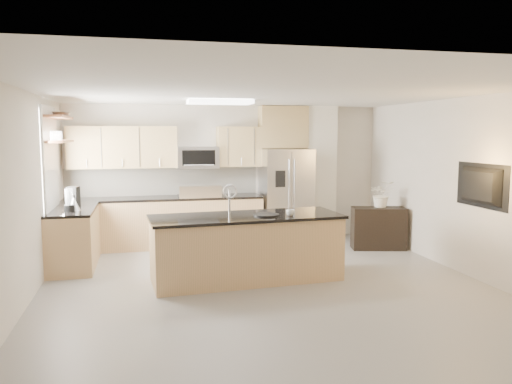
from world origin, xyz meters
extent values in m
plane|color=gray|center=(0.00, 0.00, 0.00)|extent=(6.50, 6.50, 0.00)
cube|color=silver|center=(0.00, 0.00, 2.60)|extent=(6.00, 6.50, 0.02)
cube|color=beige|center=(0.00, 3.25, 1.30)|extent=(6.00, 0.02, 2.60)
cube|color=beige|center=(0.00, -3.25, 1.30)|extent=(6.00, 0.02, 2.60)
cube|color=beige|center=(-3.00, 0.00, 1.30)|extent=(0.02, 6.50, 2.60)
cube|color=beige|center=(3.00, 0.00, 1.30)|extent=(0.02, 6.50, 2.60)
cube|color=tan|center=(-1.23, 2.92, 0.44)|extent=(3.55, 0.65, 0.88)
cube|color=black|center=(-1.23, 2.92, 0.90)|extent=(3.55, 0.66, 0.04)
cube|color=silver|center=(-1.23, 3.24, 1.18)|extent=(3.55, 0.02, 0.52)
cube|color=tan|center=(-2.67, 1.85, 0.44)|extent=(0.65, 1.50, 0.88)
cube|color=black|center=(-2.67, 1.85, 0.90)|extent=(0.66, 1.50, 0.04)
cube|color=black|center=(-0.60, 2.92, 0.45)|extent=(0.76, 0.64, 0.90)
cube|color=black|center=(-0.60, 2.92, 0.92)|extent=(0.76, 0.62, 0.03)
cube|color=silver|center=(-0.60, 2.62, 1.03)|extent=(0.76, 0.04, 0.22)
cube|color=tan|center=(-1.94, 3.08, 1.83)|extent=(1.92, 0.33, 0.75)
cube|color=tan|center=(0.19, 3.08, 1.83)|extent=(0.82, 0.33, 0.75)
cube|color=silver|center=(-0.60, 3.05, 1.63)|extent=(0.76, 0.40, 0.40)
cube|color=black|center=(-0.60, 2.85, 1.63)|extent=(0.60, 0.02, 0.28)
cube|color=silver|center=(1.06, 2.88, 0.89)|extent=(0.92, 0.75, 1.78)
cube|color=#969598|center=(1.06, 2.50, 0.89)|extent=(0.02, 0.01, 1.69)
cube|color=black|center=(0.84, 2.48, 1.25)|extent=(0.18, 0.03, 0.30)
cube|color=white|center=(1.82, 3.10, 1.30)|extent=(0.60, 0.30, 2.60)
cube|color=white|center=(-2.98, 1.85, 1.65)|extent=(0.03, 1.05, 1.55)
cube|color=white|center=(-2.97, 1.85, 1.65)|extent=(0.03, 1.15, 1.65)
cube|color=#965A3C|center=(-2.85, 1.95, 1.95)|extent=(0.30, 1.20, 0.04)
cube|color=#965A3C|center=(-2.85, 1.95, 2.32)|extent=(0.30, 1.20, 0.04)
cube|color=white|center=(-0.40, 1.60, 2.56)|extent=(1.00, 0.50, 0.06)
cube|color=tan|center=(-0.20, 0.55, 0.44)|extent=(2.68, 1.08, 0.89)
cube|color=black|center=(-0.20, 0.55, 0.91)|extent=(2.74, 1.15, 0.04)
cube|color=black|center=(-0.40, 0.55, 0.89)|extent=(0.56, 0.40, 0.01)
cylinder|color=silver|center=(-0.40, 0.77, 1.10)|extent=(0.03, 0.03, 0.34)
torus|color=silver|center=(-0.40, 0.71, 1.25)|extent=(0.21, 0.03, 0.21)
cube|color=black|center=(2.51, 1.88, 0.38)|extent=(1.01, 0.60, 0.75)
imported|color=white|center=(0.39, 0.37, 0.97)|extent=(0.14, 0.14, 0.09)
cylinder|color=black|center=(0.07, 0.46, 0.94)|extent=(0.48, 0.48, 0.02)
cylinder|color=black|center=(-2.67, 1.50, 0.97)|extent=(0.15, 0.15, 0.10)
cylinder|color=silver|center=(-2.67, 1.50, 1.14)|extent=(0.11, 0.11, 0.24)
cone|color=silver|center=(-2.62, 1.61, 1.02)|extent=(0.19, 0.19, 0.21)
cylinder|color=black|center=(-2.62, 1.61, 1.14)|extent=(0.04, 0.04, 0.04)
cube|color=black|center=(-2.69, 2.11, 1.07)|extent=(0.20, 0.23, 0.31)
cylinder|color=silver|center=(-2.69, 2.05, 1.00)|extent=(0.10, 0.10, 0.11)
imported|color=silver|center=(-2.85, 2.25, 2.39)|extent=(0.51, 0.51, 0.10)
imported|color=white|center=(2.57, 1.92, 1.11)|extent=(0.77, 0.70, 0.72)
imported|color=black|center=(2.91, -0.20, 1.35)|extent=(0.14, 1.08, 0.62)
camera|label=1|loc=(-1.61, -6.22, 2.07)|focal=35.00mm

